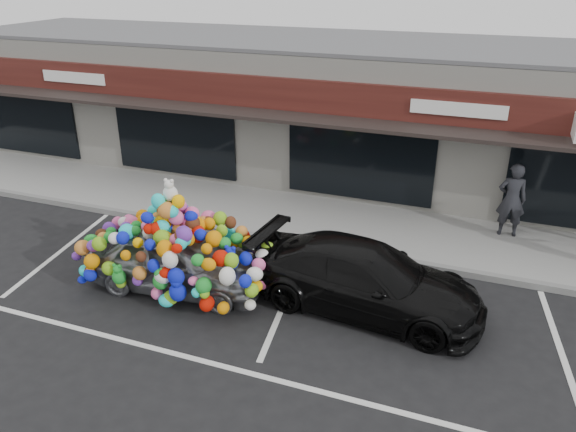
% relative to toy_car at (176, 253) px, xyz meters
% --- Properties ---
extents(ground, '(90.00, 90.00, 0.00)m').
position_rel_toy_car_xyz_m(ground, '(-0.42, 0.24, -0.84)').
color(ground, black).
rests_on(ground, ground).
extents(shop_building, '(24.00, 7.20, 4.31)m').
position_rel_toy_car_xyz_m(shop_building, '(-0.42, 8.68, 1.32)').
color(shop_building, silver).
rests_on(shop_building, ground).
extents(sidewalk, '(26.00, 3.00, 0.15)m').
position_rel_toy_car_xyz_m(sidewalk, '(-0.42, 4.24, -0.77)').
color(sidewalk, gray).
rests_on(sidewalk, ground).
extents(kerb, '(26.00, 0.18, 0.16)m').
position_rel_toy_car_xyz_m(kerb, '(-0.42, 2.74, -0.77)').
color(kerb, slate).
rests_on(kerb, ground).
extents(parking_stripe_left, '(0.73, 4.37, 0.01)m').
position_rel_toy_car_xyz_m(parking_stripe_left, '(-3.62, 0.44, -0.84)').
color(parking_stripe_left, silver).
rests_on(parking_stripe_left, ground).
extents(parking_stripe_mid, '(0.73, 4.37, 0.01)m').
position_rel_toy_car_xyz_m(parking_stripe_mid, '(2.38, 0.44, -0.84)').
color(parking_stripe_mid, silver).
rests_on(parking_stripe_mid, ground).
extents(parking_stripe_right, '(0.73, 4.37, 0.01)m').
position_rel_toy_car_xyz_m(parking_stripe_right, '(7.78, 0.44, -0.84)').
color(parking_stripe_right, silver).
rests_on(parking_stripe_right, ground).
extents(lane_line, '(14.00, 0.12, 0.01)m').
position_rel_toy_car_xyz_m(lane_line, '(1.58, -2.06, -0.84)').
color(lane_line, silver).
rests_on(lane_line, ground).
extents(toy_car, '(2.90, 4.38, 2.48)m').
position_rel_toy_car_xyz_m(toy_car, '(0.00, 0.00, 0.00)').
color(toy_car, '#AEB4B9').
rests_on(toy_car, ground).
extents(black_sedan, '(2.40, 4.97, 1.40)m').
position_rel_toy_car_xyz_m(black_sedan, '(4.01, 0.63, -0.14)').
color(black_sedan, black).
rests_on(black_sedan, ground).
extents(pedestrian_a, '(0.75, 0.54, 1.92)m').
position_rel_toy_car_xyz_m(pedestrian_a, '(6.67, 5.01, 0.27)').
color(pedestrian_a, black).
rests_on(pedestrian_a, sidewalk).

